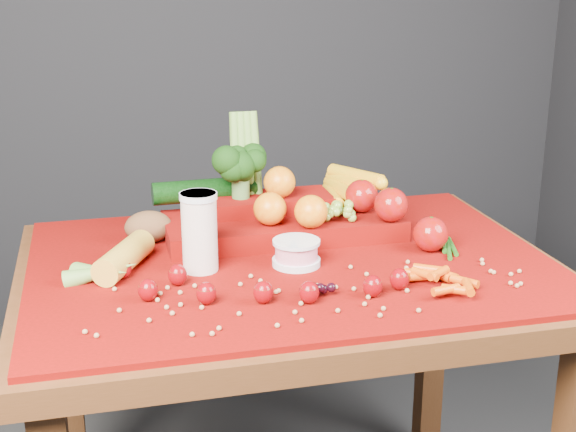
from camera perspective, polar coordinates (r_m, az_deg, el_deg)
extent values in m
cube|color=#3E220E|center=(1.66, 0.17, -4.30)|extent=(1.10, 0.80, 0.05)
cube|color=#3E220E|center=(2.09, -15.33, -11.58)|extent=(0.06, 0.06, 0.70)
cube|color=#3E220E|center=(2.25, 10.15, -8.90)|extent=(0.06, 0.06, 0.70)
cube|color=#770304|center=(1.65, 0.17, -3.31)|extent=(1.05, 0.75, 0.01)
cylinder|color=beige|center=(1.58, -6.32, -1.14)|extent=(0.07, 0.07, 0.16)
cylinder|color=silver|center=(1.56, -6.41, 1.42)|extent=(0.07, 0.07, 0.01)
cylinder|color=silver|center=(1.62, 0.59, -3.28)|extent=(0.10, 0.10, 0.01)
cylinder|color=#CB8399|center=(1.61, 0.60, -2.40)|extent=(0.09, 0.09, 0.04)
cylinder|color=silver|center=(1.61, 0.60, -1.85)|extent=(0.10, 0.10, 0.01)
ellipsoid|color=maroon|center=(1.53, -7.86, -4.17)|extent=(0.04, 0.04, 0.04)
cone|color=#17410B|center=(1.52, -7.89, -3.48)|extent=(0.03, 0.03, 0.01)
ellipsoid|color=maroon|center=(1.47, -9.93, -5.21)|extent=(0.04, 0.04, 0.04)
cone|color=#17410B|center=(1.47, -9.97, -4.50)|extent=(0.03, 0.03, 0.01)
ellipsoid|color=maroon|center=(1.44, -5.84, -5.49)|extent=(0.04, 0.04, 0.04)
cone|color=#17410B|center=(1.44, -5.86, -4.77)|extent=(0.03, 0.03, 0.01)
ellipsoid|color=maroon|center=(1.44, -1.77, -5.45)|extent=(0.04, 0.04, 0.04)
cone|color=#17410B|center=(1.43, -1.78, -4.72)|extent=(0.03, 0.03, 0.01)
ellipsoid|color=maroon|center=(1.44, 1.52, -5.45)|extent=(0.04, 0.04, 0.04)
cone|color=#17410B|center=(1.43, 1.53, -4.72)|extent=(0.03, 0.03, 0.01)
ellipsoid|color=maroon|center=(1.48, 6.04, -4.98)|extent=(0.04, 0.04, 0.04)
cone|color=#17410B|center=(1.47, 6.06, -4.27)|extent=(0.03, 0.03, 0.01)
ellipsoid|color=maroon|center=(1.63, -6.16, -2.71)|extent=(0.04, 0.04, 0.04)
cone|color=#17410B|center=(1.62, -6.18, -2.06)|extent=(0.03, 0.03, 0.01)
ellipsoid|color=maroon|center=(1.58, -11.71, -3.65)|extent=(0.04, 0.04, 0.04)
cone|color=#17410B|center=(1.58, -11.75, -2.98)|extent=(0.03, 0.03, 0.01)
ellipsoid|color=maroon|center=(1.51, 7.93, -4.46)|extent=(0.04, 0.04, 0.04)
cone|color=#17410B|center=(1.51, 7.96, -3.77)|extent=(0.03, 0.03, 0.01)
cylinder|color=gold|center=(1.62, -11.57, -2.89)|extent=(0.13, 0.19, 0.06)
ellipsoid|color=brown|center=(1.77, -9.90, -0.76)|extent=(0.10, 0.07, 0.07)
cube|color=#770304|center=(1.79, -0.38, -0.71)|extent=(0.52, 0.22, 0.04)
cube|color=#770304|center=(1.82, -1.36, 0.93)|extent=(0.28, 0.12, 0.03)
sphere|color=maroon|center=(1.75, 7.34, 0.79)|extent=(0.07, 0.07, 0.07)
sphere|color=maroon|center=(1.71, 10.11, -1.27)|extent=(0.07, 0.07, 0.07)
sphere|color=maroon|center=(1.81, 5.26, 1.43)|extent=(0.07, 0.07, 0.07)
sphere|color=#D45003|center=(1.71, -1.29, 0.51)|extent=(0.07, 0.07, 0.07)
sphere|color=#D45003|center=(1.69, 1.65, 0.31)|extent=(0.07, 0.07, 0.07)
sphere|color=#D45003|center=(1.79, -0.61, 2.42)|extent=(0.07, 0.07, 0.07)
cylinder|color=orange|center=(1.87, 3.21, 1.42)|extent=(0.06, 0.17, 0.04)
cylinder|color=orange|center=(1.87, 3.80, 1.90)|extent=(0.04, 0.16, 0.04)
cylinder|color=orange|center=(1.88, 4.39, 2.38)|extent=(0.07, 0.17, 0.04)
cylinder|color=orange|center=(1.88, 4.84, 2.85)|extent=(0.10, 0.16, 0.04)
cylinder|color=#3F662D|center=(1.79, -3.39, 2.01)|extent=(0.04, 0.04, 0.04)
cylinder|color=olive|center=(1.82, -3.78, 3.92)|extent=(0.03, 0.06, 0.22)
cylinder|color=olive|center=(1.82, -3.28, 3.96)|extent=(0.02, 0.06, 0.22)
cylinder|color=olive|center=(1.82, -2.79, 3.99)|extent=(0.02, 0.06, 0.22)
cylinder|color=olive|center=(1.82, -2.29, 4.02)|extent=(0.03, 0.06, 0.22)
cylinder|color=black|center=(1.82, -5.95, 1.83)|extent=(0.24, 0.06, 0.05)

